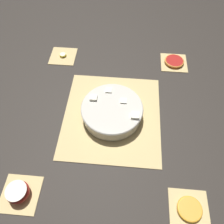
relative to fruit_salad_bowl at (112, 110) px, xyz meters
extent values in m
plane|color=#2D2823|center=(0.00, 0.00, -0.04)|extent=(6.00, 6.00, 0.00)
cube|color=#D6B775|center=(0.00, 0.00, -0.04)|extent=(0.43, 0.40, 0.01)
cube|color=brown|center=(-0.15, 0.00, -0.03)|extent=(0.01, 0.39, 0.00)
cube|color=brown|center=(-0.09, 0.00, -0.03)|extent=(0.01, 0.39, 0.00)
cube|color=brown|center=(-0.03, 0.00, -0.03)|extent=(0.01, 0.39, 0.00)
cube|color=brown|center=(0.03, 0.00, -0.03)|extent=(0.01, 0.39, 0.00)
cube|color=brown|center=(0.09, 0.00, -0.03)|extent=(0.01, 0.39, 0.00)
cube|color=brown|center=(0.15, 0.00, -0.03)|extent=(0.01, 0.39, 0.00)
cube|color=#D6B775|center=(-0.34, -0.28, -0.04)|extent=(0.13, 0.13, 0.01)
cube|color=brown|center=(-0.36, -0.28, -0.03)|extent=(0.00, 0.12, 0.00)
cube|color=brown|center=(-0.32, -0.28, -0.03)|extent=(0.00, 0.12, 0.00)
cube|color=#D6B775|center=(0.34, -0.28, -0.04)|extent=(0.13, 0.13, 0.01)
cube|color=brown|center=(0.32, -0.28, -0.03)|extent=(0.00, 0.12, 0.00)
cube|color=brown|center=(0.36, -0.28, -0.03)|extent=(0.00, 0.12, 0.00)
cube|color=#D6B775|center=(-0.34, 0.28, -0.04)|extent=(0.13, 0.13, 0.01)
cube|color=brown|center=(-0.38, 0.28, -0.03)|extent=(0.00, 0.12, 0.00)
cube|color=brown|center=(-0.35, 0.28, -0.03)|extent=(0.00, 0.12, 0.00)
cube|color=brown|center=(-0.33, 0.28, -0.03)|extent=(0.00, 0.12, 0.00)
cube|color=brown|center=(-0.30, 0.28, -0.03)|extent=(0.00, 0.12, 0.00)
cube|color=#D6B775|center=(0.34, 0.28, -0.04)|extent=(0.13, 0.13, 0.01)
cube|color=brown|center=(0.31, 0.28, -0.03)|extent=(0.00, 0.12, 0.00)
cube|color=brown|center=(0.34, 0.28, -0.03)|extent=(0.00, 0.12, 0.00)
cube|color=brown|center=(0.37, 0.28, -0.03)|extent=(0.00, 0.12, 0.00)
cylinder|color=silver|center=(0.00, 0.00, 0.00)|extent=(0.24, 0.24, 0.06)
torus|color=silver|center=(0.00, 0.00, 0.02)|extent=(0.25, 0.25, 0.01)
cylinder|color=#F7EFC6|center=(-0.04, 0.04, -0.01)|extent=(0.03, 0.03, 0.01)
cylinder|color=#F7EFC6|center=(0.00, -0.05, -0.02)|extent=(0.02, 0.02, 0.01)
cylinder|color=#F7EFC6|center=(-0.04, 0.00, 0.02)|extent=(0.02, 0.02, 0.01)
cylinder|color=#F7EFC6|center=(0.03, 0.03, 0.02)|extent=(0.03, 0.03, 0.01)
cylinder|color=#F7EFC6|center=(-0.07, 0.04, 0.00)|extent=(0.02, 0.02, 0.01)
cylinder|color=#F7EFC6|center=(0.01, -0.03, 0.02)|extent=(0.03, 0.03, 0.01)
cylinder|color=#F7EFC6|center=(0.06, -0.05, 0.01)|extent=(0.03, 0.03, 0.01)
cylinder|color=#F7EFC6|center=(0.05, -0.02, 0.01)|extent=(0.03, 0.03, 0.01)
cylinder|color=#F7EFC6|center=(0.07, 0.01, -0.01)|extent=(0.03, 0.03, 0.01)
cylinder|color=#F7EFC6|center=(0.08, -0.04, -0.02)|extent=(0.03, 0.03, 0.01)
cylinder|color=#F7EFC6|center=(-0.01, 0.00, -0.01)|extent=(0.02, 0.02, 0.01)
cube|color=white|center=(0.00, -0.06, 0.01)|extent=(0.02, 0.02, 0.02)
cube|color=white|center=(-0.03, -0.09, 0.02)|extent=(0.03, 0.03, 0.03)
cube|color=white|center=(0.04, 0.08, 0.02)|extent=(0.03, 0.03, 0.03)
cube|color=white|center=(-0.08, -0.03, 0.00)|extent=(0.03, 0.03, 0.03)
cube|color=white|center=(-0.02, 0.03, -0.01)|extent=(0.02, 0.02, 0.02)
cube|color=white|center=(0.04, 0.00, -0.02)|extent=(0.03, 0.03, 0.03)
cube|color=white|center=(-0.09, 0.02, 0.01)|extent=(0.02, 0.02, 0.02)
cube|color=white|center=(0.08, 0.02, 0.02)|extent=(0.03, 0.03, 0.03)
cube|color=white|center=(0.04, 0.07, -0.02)|extent=(0.03, 0.03, 0.03)
cube|color=white|center=(0.03, -0.04, 0.02)|extent=(0.03, 0.03, 0.03)
cube|color=white|center=(0.06, -0.07, -0.01)|extent=(0.03, 0.03, 0.03)
cube|color=white|center=(-0.05, 0.01, -0.01)|extent=(0.03, 0.03, 0.03)
ellipsoid|color=#F9A338|center=(0.00, 0.05, 0.00)|extent=(0.03, 0.01, 0.01)
ellipsoid|color=#B2231E|center=(0.01, -0.09, -0.02)|extent=(0.03, 0.02, 0.01)
ellipsoid|color=#B2231E|center=(0.02, 0.01, 0.00)|extent=(0.03, 0.02, 0.01)
ellipsoid|color=#F9A338|center=(-0.02, -0.07, -0.02)|extent=(0.03, 0.02, 0.01)
ellipsoid|color=#F9A338|center=(0.03, -0.06, -0.02)|extent=(0.03, 0.02, 0.01)
ellipsoid|color=#F9A338|center=(0.06, 0.04, -0.02)|extent=(0.03, 0.01, 0.01)
ellipsoid|color=#B72D23|center=(-0.34, 0.28, -0.01)|extent=(0.08, 0.08, 0.04)
cylinder|color=white|center=(-0.34, 0.28, 0.01)|extent=(0.07, 0.07, 0.00)
cylinder|color=#F9A338|center=(-0.34, -0.28, -0.03)|extent=(0.07, 0.07, 0.01)
torus|color=#F4A82D|center=(-0.34, -0.28, -0.03)|extent=(0.08, 0.08, 0.01)
cylinder|color=#F7EFC6|center=(0.34, 0.28, -0.03)|extent=(0.03, 0.03, 0.01)
torus|color=yellow|center=(0.34, 0.28, -0.03)|extent=(0.03, 0.03, 0.01)
cylinder|color=#B2231E|center=(0.34, -0.28, -0.03)|extent=(0.08, 0.08, 0.01)
torus|color=orange|center=(0.34, -0.28, -0.03)|extent=(0.10, 0.10, 0.01)
camera|label=1|loc=(-0.49, -0.04, 0.72)|focal=35.00mm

